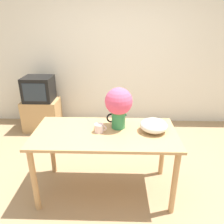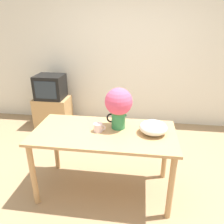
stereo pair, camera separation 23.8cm
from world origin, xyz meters
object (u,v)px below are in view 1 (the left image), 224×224
at_px(white_bowl, 154,126).
at_px(tv_set, 39,89).
at_px(flower_vase, 119,105).
at_px(coffee_mug, 99,128).

height_order(white_bowl, tv_set, tv_set).
xyz_separation_m(flower_vase, white_bowl, (0.38, -0.08, -0.20)).
bearing_deg(tv_set, coffee_mug, -52.83).
relative_size(flower_vase, tv_set, 0.93).
bearing_deg(white_bowl, flower_vase, 167.85).
xyz_separation_m(white_bowl, tv_set, (-1.79, 1.56, -0.07)).
bearing_deg(white_bowl, tv_set, 138.96).
distance_m(flower_vase, white_bowl, 0.44).
height_order(coffee_mug, tv_set, tv_set).
bearing_deg(flower_vase, white_bowl, -12.15).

